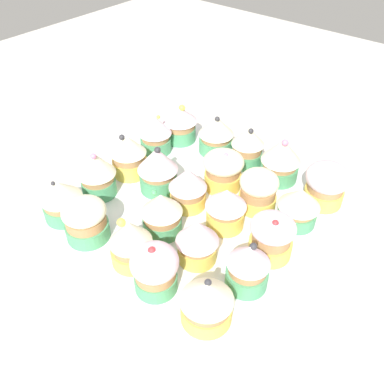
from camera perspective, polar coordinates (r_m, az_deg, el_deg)
The scene contains 26 objects.
ground_plane at distance 66.31cm, azimuth 0.00°, elevation -3.77°, with size 180.00×180.00×3.00cm, color beige.
baking_tray at distance 64.87cm, azimuth 0.00°, elevation -2.43°, with size 39.57×39.57×1.20cm.
cupcake_0 at distance 63.63cm, azimuth -17.38°, elevation -1.00°, with size 6.12×6.12×6.72cm.
cupcake_1 at distance 59.62cm, azimuth -14.35°, elevation -3.68°, with size 6.16×6.16×6.33cm.
cupcake_2 at distance 54.80cm, azimuth -8.37°, elevation -6.76°, with size 5.65×5.65×7.58cm.
cupcake_3 at distance 51.59cm, azimuth -5.09°, elevation -10.39°, with size 5.99×5.99×7.25cm.
cupcake_4 at distance 48.93cm, azimuth 2.02°, elevation -14.66°, with size 6.31×6.31×6.74cm.
cupcake_5 at distance 66.05cm, azimuth -12.92°, elevation 2.59°, with size 5.97×5.97×8.11cm.
cupcake_6 at distance 58.71cm, azimuth -4.49°, elevation -2.65°, with size 5.89×5.89×7.11cm.
cupcake_7 at distance 54.55cm, azimuth 0.73°, elevation -6.57°, with size 5.75×5.75×6.81cm.
cupcake_8 at distance 52.21cm, azimuth 7.68°, elevation -9.99°, with size 5.44×5.44×7.26cm.
cupcake_9 at distance 69.73cm, azimuth -8.62°, elevation 5.03°, with size 5.88×5.88×7.64cm.
cupcake_10 at distance 65.49cm, azimuth -4.78°, elevation 3.18°, with size 6.41×6.41×8.15cm.
cupcake_11 at distance 62.40cm, azimuth -0.74°, elevation 0.56°, with size 5.81×5.81×6.86cm.
cupcake_12 at distance 59.65cm, azimuth 4.90°, elevation -1.89°, with size 5.95×5.95×6.70cm.
cupcake_13 at distance 56.31cm, azimuth 10.86°, elevation -5.93°, with size 6.08×6.08×6.83cm.
cupcake_14 at distance 74.88cm, azimuth -5.05°, elevation 8.00°, with size 5.85×5.85×7.27cm.
cupcake_15 at distance 66.35cm, azimuth 4.29°, elevation 3.09°, with size 6.51×6.51×6.80cm.
cupcake_16 at distance 63.14cm, azimuth 9.07°, elevation 0.30°, with size 5.85×5.85×6.61cm.
cupcake_17 at distance 61.77cm, azimuth 14.41°, elevation -1.81°, with size 6.11×6.11×6.21cm.
cupcake_18 at distance 77.88cm, azimuth -1.68°, elevation 9.45°, with size 6.46×6.46×7.21cm.
cupcake_19 at distance 74.67cm, azimuth 3.32°, elevation 7.91°, with size 6.27×6.27×7.24cm.
cupcake_20 at distance 71.76cm, azimuth 7.75°, elevation 6.25°, with size 5.58×5.58×7.46cm.
cupcake_21 at distance 69.13cm, azimuth 12.05°, elevation 4.42°, with size 6.45×6.45×7.97cm.
cupcake_22 at distance 66.25cm, azimuth 17.89°, elevation 1.10°, with size 6.61×6.61×7.00cm.
napkin at distance 87.02cm, azimuth -11.60°, elevation 8.73°, with size 12.68×13.31×0.60cm, color white.
Camera 1 is at (30.51, -36.82, 44.44)cm, focal length 38.98 mm.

